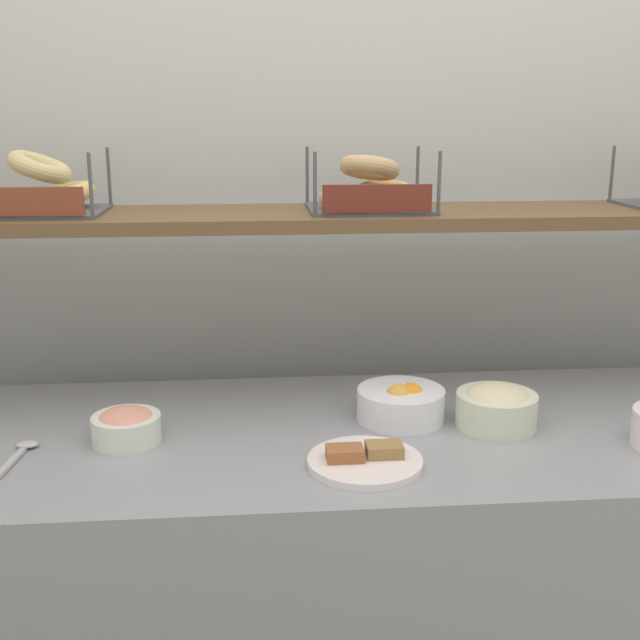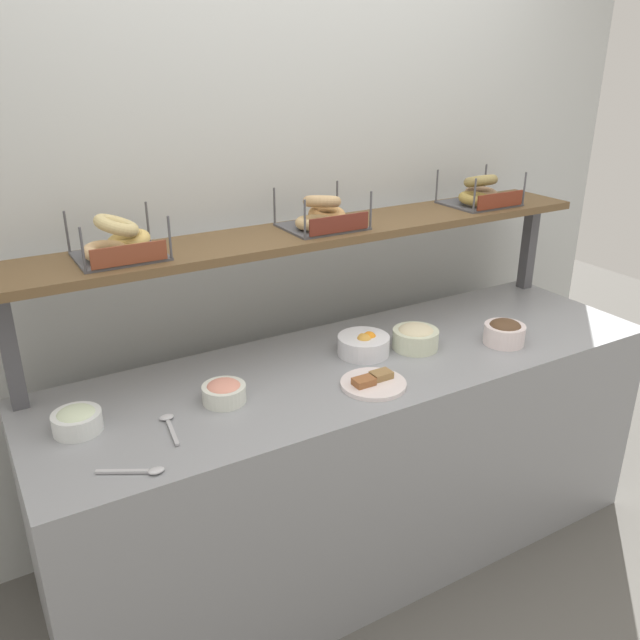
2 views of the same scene
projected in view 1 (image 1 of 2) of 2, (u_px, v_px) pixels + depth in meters
back_wall at (353, 227)px, 2.13m from camera, size 3.52×0.06×2.40m
deli_counter at (381, 602)px, 1.80m from camera, size 2.32×0.70×0.85m
upper_shelf at (369, 217)px, 1.85m from camera, size 2.28×0.32×0.03m
bowl_potato_salad at (496, 406)px, 1.69m from camera, size 0.17×0.17×0.09m
bowl_fruit_salad at (401, 403)px, 1.73m from camera, size 0.19×0.19×0.09m
bowl_lox_spread at (126, 425)px, 1.62m from camera, size 0.14×0.14×0.07m
serving_plate_white at (365, 460)px, 1.51m from camera, size 0.22×0.22×0.04m
serving_spoon_by_edge at (19, 453)px, 1.55m from camera, size 0.05×0.18×0.01m
bagel_basket_plain at (41, 192)px, 1.77m from camera, size 0.28×0.25×0.15m
bagel_basket_sesame at (369, 190)px, 1.83m from camera, size 0.28×0.24×0.14m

